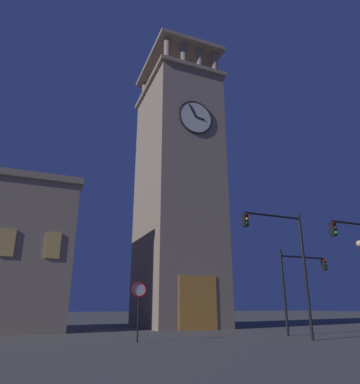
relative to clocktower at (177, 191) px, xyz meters
name	(u,v)px	position (x,y,z in m)	size (l,w,h in m)	color
ground_plane	(190,329)	(0.07, 2.96, -12.44)	(200.00, 200.00, 0.00)	#56544F
clocktower	(177,191)	(0.00, 0.00, 0.00)	(6.98, 9.46, 30.09)	gray
traffic_signal_mid	(299,277)	(-4.18, 11.12, -8.89)	(3.78, 0.41, 5.27)	black
traffic_signal_far	(287,252)	(-1.03, 14.03, -7.82)	(3.92, 0.41, 6.92)	black
no_horn_sign	(139,294)	(6.73, 11.59, -10.14)	(0.78, 0.14, 2.93)	black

